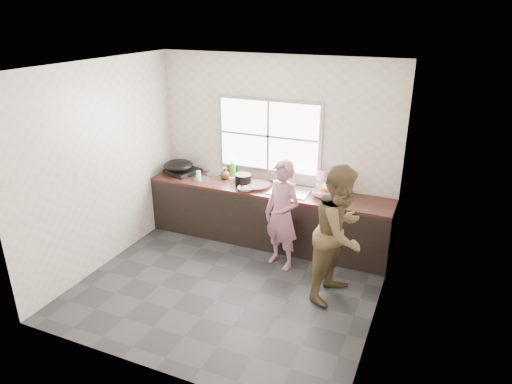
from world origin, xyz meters
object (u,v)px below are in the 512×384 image
at_px(bowl_crabs, 321,194).
at_px(pot_lid_right, 214,174).
at_px(bottle_green, 232,168).
at_px(dish_rack, 336,181).
at_px(cutting_board, 255,185).
at_px(black_pot, 243,180).
at_px(bowl_mince, 246,189).
at_px(glass_jar, 199,174).
at_px(bowl_held, 286,195).
at_px(bottle_brown_short, 225,174).
at_px(wok, 178,166).
at_px(bottle_brown_tall, 229,170).
at_px(burner, 183,171).
at_px(woman, 282,218).
at_px(plate_food, 230,176).
at_px(person_side, 340,233).
at_px(pot_lid_left, 202,179).

distance_m(bowl_crabs, pot_lid_right, 1.81).
xyz_separation_m(bowl_crabs, bottle_green, (-1.47, 0.22, 0.12)).
bearing_deg(dish_rack, cutting_board, -161.65).
distance_m(black_pot, bottle_green, 0.42).
distance_m(bowl_mince, dish_rack, 1.27).
xyz_separation_m(bowl_crabs, glass_jar, (-1.94, -0.01, 0.02)).
relative_size(bowl_held, bottle_green, 0.58).
xyz_separation_m(black_pot, glass_jar, (-0.77, 0.05, -0.03)).
xyz_separation_m(bottle_brown_short, pot_lid_right, (-0.27, 0.14, -0.08)).
xyz_separation_m(black_pot, wok, (-1.12, 0.04, 0.06)).
xyz_separation_m(cutting_board, pot_lid_right, (-0.81, 0.24, -0.02)).
bearing_deg(pot_lid_right, cutting_board, -16.46).
height_order(black_pot, bottle_brown_short, black_pot).
xyz_separation_m(bottle_green, bottle_brown_tall, (-0.07, 0.00, -0.05)).
distance_m(burner, dish_rack, 2.41).
bearing_deg(woman, bowl_crabs, 78.10).
relative_size(bowl_crabs, bottle_green, 0.73).
relative_size(woman, bowl_crabs, 6.39).
bearing_deg(wok, plate_food, 15.72).
height_order(bottle_green, dish_rack, dish_rack).
xyz_separation_m(person_side, bowl_crabs, (-0.49, 0.94, 0.06)).
bearing_deg(bowl_mince, bottle_green, 133.59).
height_order(black_pot, pot_lid_left, black_pot).
xyz_separation_m(cutting_board, dish_rack, (1.12, 0.24, 0.15)).
xyz_separation_m(cutting_board, glass_jar, (-0.95, 0.01, 0.03)).
bearing_deg(bottle_brown_short, plate_food, 83.46).
xyz_separation_m(bowl_mince, pot_lid_left, (-0.80, 0.16, -0.02)).
distance_m(woman, glass_jar, 1.68).
bearing_deg(bottle_brown_tall, woman, -33.82).
height_order(bottle_brown_tall, dish_rack, dish_rack).
xyz_separation_m(bowl_crabs, plate_food, (-1.51, 0.20, -0.03)).
bearing_deg(glass_jar, bowl_crabs, 0.31).
relative_size(bowl_crabs, dish_rack, 0.48).
xyz_separation_m(woman, plate_food, (-1.15, 0.77, 0.17)).
bearing_deg(wok, bowl_crabs, 0.40).
bearing_deg(burner, plate_food, 10.63).
height_order(cutting_board, bowl_held, bowl_held).
height_order(woman, person_side, person_side).
relative_size(person_side, pot_lid_left, 6.59).
bearing_deg(bowl_held, wok, 173.64).
relative_size(cutting_board, bowl_crabs, 2.07).
bearing_deg(pot_lid_right, person_side, -26.97).
relative_size(bowl_held, burner, 0.40).
relative_size(bottle_brown_tall, pot_lid_left, 0.77).
bearing_deg(glass_jar, black_pot, -3.50).
bearing_deg(dish_rack, wok, -168.20).
bearing_deg(dish_rack, black_pot, -161.75).
relative_size(person_side, bottle_brown_tall, 8.53).
bearing_deg(dish_rack, bowl_held, -136.07).
xyz_separation_m(woman, bowl_crabs, (0.37, 0.57, 0.20)).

